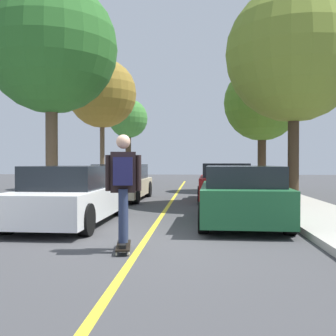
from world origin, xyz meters
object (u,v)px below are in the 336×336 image
Objects in this scene: parked_car_right_nearest at (242,195)px; street_tree_right_nearest at (294,54)px; street_tree_right_near at (262,103)px; skateboard at (123,246)px; parked_car_left_nearest at (72,196)px; street_tree_left_near at (102,94)px; street_tree_left_nearest at (51,48)px; skateboarder at (123,182)px; parked_car_right_near at (225,183)px; parked_car_left_near at (121,182)px; street_tree_left_far at (128,119)px.

street_tree_right_nearest is (2.10, 4.00, 4.28)m from parked_car_right_nearest.
skateboard is (-4.32, -13.48, -4.22)m from street_tree_right_near.
skateboard is (1.75, -2.82, -0.57)m from parked_car_left_nearest.
street_tree_right_near is at bearing 72.23° from skateboard.
street_tree_left_near is at bearing 117.57° from parked_car_right_nearest.
skateboarder is (3.86, -7.23, -4.28)m from street_tree_left_nearest.
street_tree_left_nearest reaches higher than parked_car_right_near.
street_tree_left_nearest is 4.24× the size of skateboarder.
parked_car_right_near reaches higher than parked_car_right_nearest.
street_tree_right_nearest is at bearing 58.45° from skateboarder.
street_tree_left_nearest is at bearing -90.00° from street_tree_left_near.
parked_car_left_near is 7.08m from parked_car_right_nearest.
street_tree_right_nearest reaches higher than street_tree_left_near.
skateboard is at bearing -121.70° from street_tree_right_nearest.
parked_car_right_near reaches higher than parked_car_left_nearest.
street_tree_right_nearest is at bearing -37.21° from parked_car_right_near.
parked_car_right_nearest is 8.76m from street_tree_left_nearest.
street_tree_left_nearest is at bearing -142.46° from street_tree_right_near.
skateboarder is at bearing -104.39° from parked_car_right_near.
parked_car_right_nearest is 3.77m from skateboarder.
skateboard is at bearing -107.77° from street_tree_right_near.
street_tree_left_far is at bearing 96.06° from parked_car_left_nearest.
skateboarder is at bearing -80.34° from street_tree_left_far.
street_tree_right_nearest is (8.18, -7.62, -0.12)m from street_tree_left_near.
skateboard is at bearing -78.81° from parked_car_left_near.
skateboarder reaches higher than parked_car_left_nearest.
street_tree_left_near reaches higher than parked_car_left_nearest.
parked_car_left_nearest is 1.09× the size of parked_car_right_nearest.
street_tree_left_far is 6.84× the size of skateboard.
parked_car_right_nearest is (3.97, 0.17, 0.02)m from parked_car_left_nearest.
parked_car_left_near is 0.74× the size of street_tree_left_far.
street_tree_right_near reaches higher than skateboarder.
parked_car_left_nearest is at bearing 121.83° from skateboard.
parked_car_right_nearest is at bearing -72.83° from street_tree_left_far.
street_tree_left_near is 1.15× the size of street_tree_left_far.
parked_car_left_nearest is 20.31m from street_tree_left_far.
parked_car_right_near is 0.74× the size of street_tree_left_far.
parked_car_right_nearest is at bearing -90.02° from parked_car_right_near.
street_tree_left_nearest is at bearing 145.27° from parked_car_right_nearest.
street_tree_right_nearest is 9.10m from skateboarder.
street_tree_left_far is at bearing 90.00° from street_tree_left_nearest.
skateboard is (3.86, -14.62, -4.98)m from street_tree_left_near.
street_tree_right_near is at bearing 37.54° from street_tree_left_nearest.
parked_car_left_near is at bearing -81.32° from street_tree_left_far.
skateboard is at bearing -61.83° from street_tree_left_nearest.
parked_car_right_near is 15.79m from street_tree_left_far.
street_tree_left_near is at bearing 135.22° from parked_car_right_near.
parked_car_left_nearest is 12.80m from street_tree_right_near.
parked_car_left_nearest is at bearing -83.94° from street_tree_left_far.
skateboarder is (3.86, -22.67, -3.44)m from street_tree_left_far.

